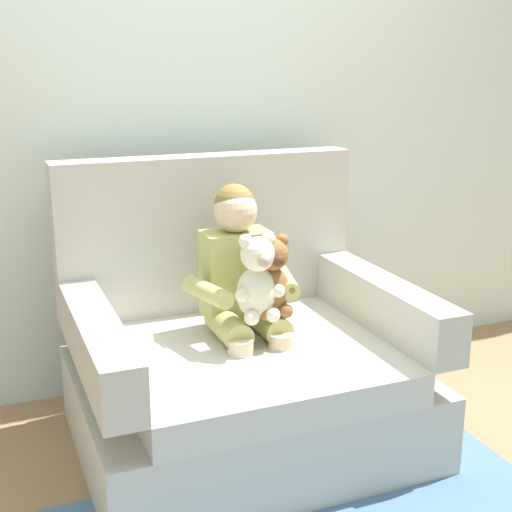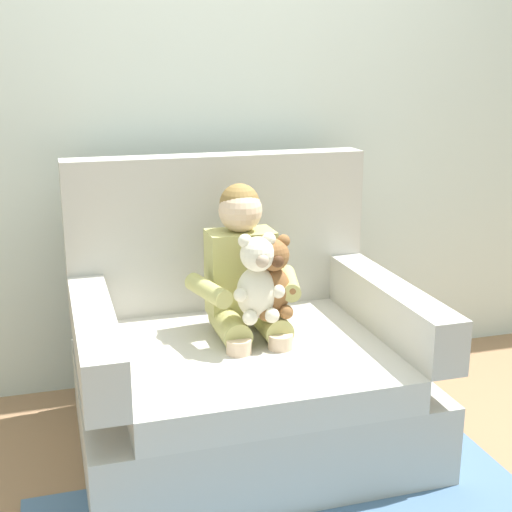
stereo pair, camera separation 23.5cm
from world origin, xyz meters
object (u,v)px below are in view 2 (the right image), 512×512
Objects in this scene: plush_cream at (257,280)px; armchair at (243,362)px; plush_brown at (273,279)px; seated_child at (245,281)px.

armchair is at bearing 83.42° from plush_cream.
armchair reaches higher than plush_brown.
seated_child is 0.16m from plush_cream.
armchair is 3.87× the size of plush_cream.
seated_child reaches higher than plush_cream.
armchair is 1.54× the size of seated_child.
armchair is 0.39m from plush_brown.
plush_cream is at bearing -146.75° from plush_brown.
plush_brown is (0.07, -0.13, 0.04)m from seated_child.
armchair is at bearing -127.29° from seated_child.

